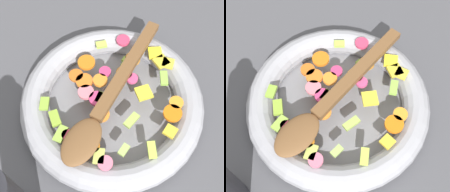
{
  "view_description": "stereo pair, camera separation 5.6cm",
  "coord_description": "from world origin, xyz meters",
  "views": [
    {
      "loc": [
        0.26,
        -0.07,
        0.54
      ],
      "look_at": [
        0.0,
        0.0,
        0.05
      ],
      "focal_mm": 50.0,
      "sensor_mm": 36.0,
      "label": 1
    },
    {
      "loc": [
        0.27,
        -0.01,
        0.54
      ],
      "look_at": [
        0.0,
        0.0,
        0.05
      ],
      "focal_mm": 50.0,
      "sensor_mm": 36.0,
      "label": 2
    }
  ],
  "objects": [
    {
      "name": "wooden_spoon",
      "position": [
        0.02,
        -0.01,
        0.06
      ],
      "size": [
        0.26,
        0.25,
        0.01
      ],
      "color": "brown",
      "rests_on": "chopped_vegetables"
    },
    {
      "name": "skillet",
      "position": [
        0.0,
        0.0,
        0.02
      ],
      "size": [
        0.34,
        0.34,
        0.05
      ],
      "color": "slate",
      "rests_on": "ground_plane"
    },
    {
      "name": "ground_plane",
      "position": [
        0.0,
        0.0,
        0.0
      ],
      "size": [
        4.0,
        4.0,
        0.0
      ],
      "primitive_type": "plane",
      "color": "#4C4C51"
    },
    {
      "name": "chopped_vegetables",
      "position": [
        -0.0,
        0.0,
        0.05
      ],
      "size": [
        0.27,
        0.26,
        0.01
      ],
      "color": "orange",
      "rests_on": "skillet"
    }
  ]
}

